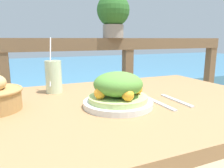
% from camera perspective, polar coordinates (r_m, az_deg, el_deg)
% --- Properties ---
extents(patio_table, '(1.20, 0.82, 0.78)m').
position_cam_1_polar(patio_table, '(0.89, 2.96, -10.75)').
color(patio_table, '#997047').
rests_on(patio_table, ground_plane).
extents(railing_fence, '(2.80, 0.08, 1.02)m').
position_cam_1_polar(railing_fence, '(1.64, -10.18, 1.67)').
color(railing_fence, brown).
rests_on(railing_fence, ground_plane).
extents(sea_backdrop, '(12.00, 4.00, 0.52)m').
position_cam_1_polar(sea_backdrop, '(4.16, -17.95, 0.74)').
color(sea_backdrop, teal).
rests_on(sea_backdrop, ground_plane).
extents(salad_plate, '(0.25, 0.25, 0.12)m').
position_cam_1_polar(salad_plate, '(0.77, 1.61, -2.01)').
color(salad_plate, silver).
rests_on(salad_plate, patio_table).
extents(drink_glass, '(0.07, 0.08, 0.24)m').
position_cam_1_polar(drink_glass, '(1.00, -15.01, 1.87)').
color(drink_glass, beige).
rests_on(drink_glass, patio_table).
extents(potted_plant, '(0.25, 0.25, 0.33)m').
position_cam_1_polar(potted_plant, '(1.73, 0.31, 17.99)').
color(potted_plant, gray).
rests_on(potted_plant, railing_fence).
extents(fork, '(0.02, 0.18, 0.00)m').
position_cam_1_polar(fork, '(0.82, 12.36, -4.99)').
color(fork, silver).
rests_on(fork, patio_table).
extents(knife, '(0.02, 0.18, 0.00)m').
position_cam_1_polar(knife, '(0.88, 16.41, -4.12)').
color(knife, silver).
rests_on(knife, patio_table).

